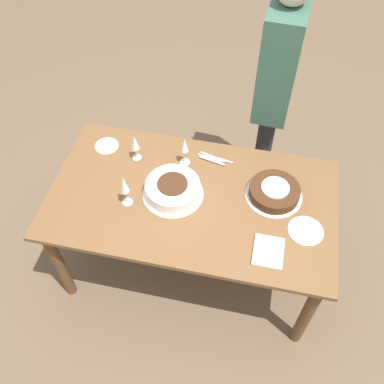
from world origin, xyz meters
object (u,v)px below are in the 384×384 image
at_px(wine_glass_extra, 185,147).
at_px(person_cutting, 276,80).
at_px(cake_center_white, 173,189).
at_px(cake_front_chocolate, 274,192).
at_px(wine_glass_far, 124,186).
at_px(wine_glass_near, 135,143).

xyz_separation_m(wine_glass_extra, person_cutting, (-0.48, -0.54, 0.17)).
bearing_deg(cake_center_white, cake_front_chocolate, -168.89).
height_order(cake_center_white, cake_front_chocolate, cake_center_white).
bearing_deg(wine_glass_far, wine_glass_extra, -124.16).
relative_size(cake_front_chocolate, wine_glass_near, 1.78).
height_order(cake_front_chocolate, wine_glass_near, wine_glass_near).
bearing_deg(wine_glass_near, cake_front_chocolate, 172.09).
xyz_separation_m(wine_glass_near, wine_glass_far, (-0.05, 0.35, 0.03)).
relative_size(wine_glass_far, person_cutting, 0.13).
bearing_deg(person_cutting, wine_glass_near, -50.32).
height_order(cake_center_white, wine_glass_extra, wine_glass_extra).
distance_m(cake_center_white, cake_front_chocolate, 0.59).
height_order(wine_glass_near, person_cutting, person_cutting).
relative_size(wine_glass_near, wine_glass_far, 0.84).
xyz_separation_m(cake_center_white, wine_glass_far, (0.24, 0.12, 0.11)).
bearing_deg(wine_glass_far, wine_glass_near, -82.15).
bearing_deg(wine_glass_extra, wine_glass_near, 4.94).
bearing_deg(person_cutting, cake_front_chocolate, 11.56).
distance_m(cake_center_white, wine_glass_near, 0.39).
bearing_deg(cake_front_chocolate, wine_glass_far, 15.62).
distance_m(cake_center_white, person_cutting, 0.97).
bearing_deg(cake_center_white, wine_glass_far, 25.51).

